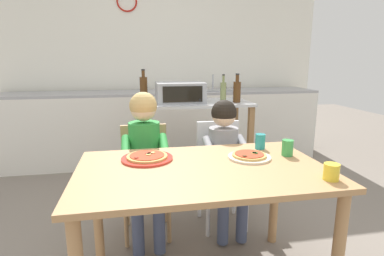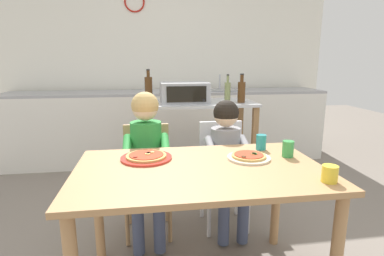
{
  "view_description": "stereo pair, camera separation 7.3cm",
  "coord_description": "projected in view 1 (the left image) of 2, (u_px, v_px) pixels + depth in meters",
  "views": [
    {
      "loc": [
        -0.35,
        -1.53,
        1.3
      ],
      "look_at": [
        0.0,
        0.3,
        0.89
      ],
      "focal_mm": 28.77,
      "sensor_mm": 36.0,
      "label": 1
    },
    {
      "loc": [
        -0.27,
        -1.54,
        1.3
      ],
      "look_at": [
        0.0,
        0.3,
        0.89
      ],
      "focal_mm": 28.77,
      "sensor_mm": 36.0,
      "label": 2
    }
  ],
  "objects": [
    {
      "name": "dining_chair_right",
      "position": [
        220.0,
        166.0,
        2.43
      ],
      "size": [
        0.36,
        0.36,
        0.81
      ],
      "color": "silver",
      "rests_on": "ground"
    },
    {
      "name": "toaster_oven",
      "position": [
        180.0,
        92.0,
        2.88
      ],
      "size": [
        0.44,
        0.33,
        0.19
      ],
      "color": "#999BA0",
      "rests_on": "kitchen_island_cart"
    },
    {
      "name": "pizza_plate_cream",
      "position": [
        249.0,
        156.0,
        1.8
      ],
      "size": [
        0.25,
        0.25,
        0.03
      ],
      "color": "beige",
      "rests_on": "dining_table"
    },
    {
      "name": "dining_chair_left",
      "position": [
        145.0,
        172.0,
        2.3
      ],
      "size": [
        0.36,
        0.36,
        0.81
      ],
      "color": "tan",
      "rests_on": "ground"
    },
    {
      "name": "bottle_tall_green_wine",
      "position": [
        237.0,
        91.0,
        2.87
      ],
      "size": [
        0.07,
        0.07,
        0.27
      ],
      "color": "#4C2D14",
      "rests_on": "kitchen_island_cart"
    },
    {
      "name": "kitchen_counter",
      "position": [
        162.0,
        126.0,
        4.0
      ],
      "size": [
        4.02,
        0.6,
        1.1
      ],
      "color": "silver",
      "rests_on": "ground"
    },
    {
      "name": "child_in_grey_shirt",
      "position": [
        225.0,
        150.0,
        2.28
      ],
      "size": [
        0.32,
        0.42,
        0.99
      ],
      "color": "#424C6B",
      "rests_on": "ground"
    },
    {
      "name": "back_wall_tiled",
      "position": [
        158.0,
        56.0,
        4.2
      ],
      "size": [
        4.47,
        0.14,
        2.7
      ],
      "color": "white",
      "rests_on": "ground"
    },
    {
      "name": "pizza_plate_red_rimmed",
      "position": [
        147.0,
        157.0,
        1.78
      ],
      "size": [
        0.3,
        0.3,
        0.03
      ],
      "color": "red",
      "rests_on": "dining_table"
    },
    {
      "name": "bottle_clear_vinegar",
      "position": [
        223.0,
        92.0,
        2.85
      ],
      "size": [
        0.06,
        0.06,
        0.26
      ],
      "color": "olive",
      "rests_on": "kitchen_island_cart"
    },
    {
      "name": "drinking_cup_teal",
      "position": [
        260.0,
        141.0,
        1.98
      ],
      "size": [
        0.06,
        0.06,
        0.1
      ],
      "primitive_type": "cylinder",
      "color": "teal",
      "rests_on": "dining_table"
    },
    {
      "name": "dining_table",
      "position": [
        202.0,
        185.0,
        1.67
      ],
      "size": [
        1.33,
        0.82,
        0.74
      ],
      "color": "#AD7F51",
      "rests_on": "ground"
    },
    {
      "name": "drinking_cup_green",
      "position": [
        287.0,
        148.0,
        1.84
      ],
      "size": [
        0.07,
        0.07,
        0.1
      ],
      "primitive_type": "cylinder",
      "color": "green",
      "rests_on": "dining_table"
    },
    {
      "name": "child_in_green_shirt",
      "position": [
        145.0,
        150.0,
        2.14
      ],
      "size": [
        0.32,
        0.42,
        1.06
      ],
      "color": "#424C6B",
      "rests_on": "ground"
    },
    {
      "name": "bottle_squat_spirits",
      "position": [
        144.0,
        88.0,
        3.0
      ],
      "size": [
        0.07,
        0.07,
        0.3
      ],
      "color": "#4C2D14",
      "rests_on": "kitchen_island_cart"
    },
    {
      "name": "ground_plane",
      "position": [
        176.0,
        202.0,
        2.86
      ],
      "size": [
        10.95,
        10.95,
        0.0
      ],
      "primitive_type": "plane",
      "color": "slate"
    },
    {
      "name": "drinking_cup_yellow",
      "position": [
        331.0,
        172.0,
        1.47
      ],
      "size": [
        0.07,
        0.07,
        0.08
      ],
      "primitive_type": "cylinder",
      "color": "yellow",
      "rests_on": "dining_table"
    },
    {
      "name": "kitchen_island_cart",
      "position": [
        195.0,
        133.0,
        2.99
      ],
      "size": [
        1.05,
        0.53,
        0.91
      ],
      "color": "#B7BABF",
      "rests_on": "ground"
    }
  ]
}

